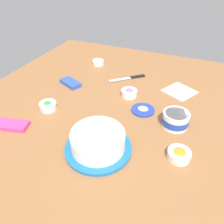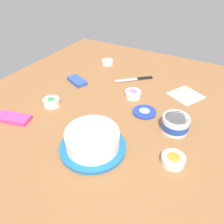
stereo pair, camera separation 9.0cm
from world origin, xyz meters
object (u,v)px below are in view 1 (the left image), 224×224
object	(u,v)px
paper_napkin	(180,91)
frosting_tub_lid	(143,110)
sprinkle_bowl_pink	(129,93)
candy_box_lower	(11,125)
sprinkle_bowl_blue	(98,62)
frosting_tub	(176,119)
spreading_knife	(130,78)
sprinkle_bowl_green	(48,106)
candy_box_upper	(71,83)
frosted_cake	(98,141)
sprinkle_bowl_orange	(179,154)

from	to	relation	value
paper_napkin	frosting_tub_lid	bearing A→B (deg)	62.31
sprinkle_bowl_pink	candy_box_lower	xyz separation A→B (m)	(0.40, 0.46, -0.01)
candy_box_lower	sprinkle_bowl_blue	bearing A→B (deg)	-109.73
frosting_tub	spreading_knife	world-z (taller)	frosting_tub
frosting_tub	sprinkle_bowl_green	size ratio (longest dim) A/B	1.43
candy_box_upper	paper_napkin	distance (m)	0.63
paper_napkin	frosting_tub	bearing A→B (deg)	95.15
frosting_tub_lid	candy_box_upper	world-z (taller)	candy_box_upper
frosted_cake	candy_box_upper	size ratio (longest dim) A/B	2.02
candy_box_lower	spreading_knife	bearing A→B (deg)	-132.37
sprinkle_bowl_green	frosting_tub_lid	bearing A→B (deg)	-158.70
frosting_tub_lid	sprinkle_bowl_blue	world-z (taller)	sprinkle_bowl_blue
frosting_tub_lid	paper_napkin	size ratio (longest dim) A/B	0.76
sprinkle_bowl_blue	paper_napkin	world-z (taller)	sprinkle_bowl_blue
frosted_cake	sprinkle_bowl_pink	size ratio (longest dim) A/B	3.13
frosted_cake	paper_napkin	size ratio (longest dim) A/B	1.79
frosting_tub	sprinkle_bowl_pink	size ratio (longest dim) A/B	1.40
frosted_cake	spreading_knife	distance (m)	0.63
sprinkle_bowl_orange	candy_box_lower	distance (m)	0.74
frosting_tub	candy_box_upper	size ratio (longest dim) A/B	0.90
sprinkle_bowl_pink	candy_box_lower	size ratio (longest dim) A/B	0.54
frosting_tub_lid	sprinkle_bowl_orange	distance (m)	0.32
frosted_cake	spreading_knife	world-z (taller)	frosted_cake
spreading_knife	candy_box_upper	bearing A→B (deg)	34.88
sprinkle_bowl_pink	candy_box_lower	bearing A→B (deg)	48.54
sprinkle_bowl_orange	sprinkle_bowl_blue	bearing A→B (deg)	-44.20
frosting_tub	sprinkle_bowl_orange	bearing A→B (deg)	105.09
frosting_tub_lid	sprinkle_bowl_blue	size ratio (longest dim) A/B	1.50
spreading_knife	paper_napkin	world-z (taller)	spreading_knife
frosting_tub	candy_box_upper	xyz separation A→B (m)	(0.64, -0.14, -0.03)
spreading_knife	sprinkle_bowl_blue	size ratio (longest dim) A/B	2.47
frosting_tub	sprinkle_bowl_pink	world-z (taller)	frosting_tub
frosted_cake	sprinkle_bowl_blue	xyz separation A→B (m)	(0.36, -0.72, -0.03)
frosting_tub_lid	spreading_knife	bearing A→B (deg)	-60.17
sprinkle_bowl_green	paper_napkin	distance (m)	0.72
paper_napkin	sprinkle_bowl_blue	bearing A→B (deg)	-13.65
frosting_tub	sprinkle_bowl_green	world-z (taller)	frosting_tub
paper_napkin	sprinkle_bowl_pink	bearing A→B (deg)	32.41
candy_box_lower	candy_box_upper	distance (m)	0.44
frosted_cake	sprinkle_bowl_green	xyz separation A→B (m)	(0.35, -0.15, -0.03)
frosting_tub	candy_box_lower	world-z (taller)	frosting_tub
sprinkle_bowl_green	sprinkle_bowl_blue	xyz separation A→B (m)	(0.00, -0.57, -0.00)
candy_box_lower	paper_napkin	world-z (taller)	candy_box_lower
frosted_cake	candy_box_upper	distance (m)	0.56
sprinkle_bowl_green	candy_box_lower	distance (m)	0.20
frosted_cake	sprinkle_bowl_green	distance (m)	0.38
sprinkle_bowl_orange	sprinkle_bowl_pink	bearing A→B (deg)	-46.56
spreading_knife	sprinkle_bowl_green	xyz separation A→B (m)	(0.27, 0.47, 0.02)
sprinkle_bowl_blue	candy_box_lower	world-z (taller)	sprinkle_bowl_blue
frosted_cake	frosting_tub	bearing A→B (deg)	-132.79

